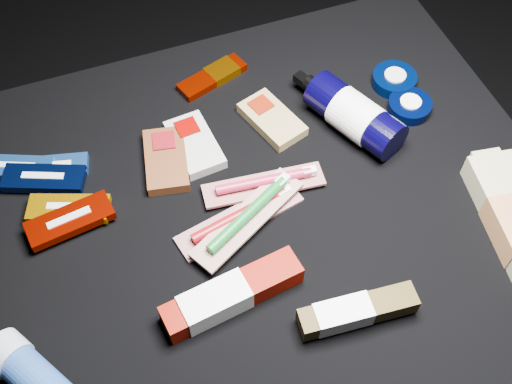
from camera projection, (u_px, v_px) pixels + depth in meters
name	position (u px, v px, depth m)	size (l,w,h in m)	color
ground	(251.00, 311.00, 1.34)	(3.00, 3.00, 0.00)	black
cloth_table	(250.00, 266.00, 1.18)	(0.98, 0.78, 0.40)	black
luna_bar_0	(55.00, 167.00, 1.05)	(0.11, 0.07, 0.01)	blue
luna_bar_1	(18.00, 168.00, 1.04)	(0.12, 0.08, 0.01)	blue
luna_bar_2	(44.00, 179.00, 1.03)	(0.14, 0.09, 0.02)	black
luna_bar_3	(69.00, 209.00, 0.99)	(0.13, 0.09, 0.02)	#D69300
luna_bar_4	(70.00, 220.00, 0.98)	(0.14, 0.07, 0.02)	#8B0D00
clif_bar_0	(166.00, 158.00, 1.05)	(0.09, 0.14, 0.02)	#5D2E15
clif_bar_1	(194.00, 142.00, 1.07)	(0.08, 0.13, 0.02)	#B8B7B1
clif_bar_2	(270.00, 118.00, 1.10)	(0.10, 0.13, 0.02)	tan
power_bar	(215.00, 75.00, 1.16)	(0.14, 0.08, 0.02)	#801000
lotion_bottle	(354.00, 115.00, 1.07)	(0.13, 0.22, 0.07)	black
cream_tin_upper	(394.00, 80.00, 1.15)	(0.08, 0.08, 0.02)	black
cream_tin_lower	(410.00, 106.00, 1.12)	(0.08, 0.08, 0.02)	black
deodorant_stick	(31.00, 376.00, 0.83)	(0.12, 0.14, 0.06)	navy
toothbrush_pack_0	(241.00, 216.00, 0.99)	(0.21, 0.09, 0.02)	#B2A8A5
toothbrush_pack_1	(265.00, 183.00, 1.02)	(0.20, 0.07, 0.02)	#A8A39C
toothbrush_pack_2	(249.00, 215.00, 0.98)	(0.21, 0.14, 0.02)	silver
toothpaste_carton_red	(226.00, 297.00, 0.90)	(0.21, 0.07, 0.04)	#7A0A00
toothpaste_carton_green	(352.00, 312.00, 0.89)	(0.17, 0.05, 0.03)	#3A2B0C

